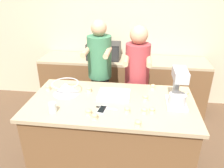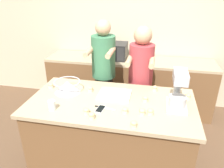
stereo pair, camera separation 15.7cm
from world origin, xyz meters
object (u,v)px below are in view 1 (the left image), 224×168
Objects in this scene: mixing_bowl at (66,88)px; knife at (105,108)px; cupcake_9 at (153,87)px; cupcake_6 at (127,110)px; baking_tray at (114,94)px; person_right at (136,82)px; cell_phone at (102,110)px; microwave_oven at (104,51)px; drinking_glass at (53,108)px; cupcake_3 at (89,90)px; cupcake_4 at (138,123)px; cupcake_1 at (186,94)px; cupcake_7 at (145,98)px; cupcake_11 at (48,88)px; cupcake_8 at (89,112)px; cupcake_2 at (95,116)px; cupcake_0 at (177,92)px; cupcake_5 at (144,111)px; stand_mixer at (178,90)px; cupcake_10 at (152,110)px.

mixing_bowl reaches higher than knife.
cupcake_6 is at bearing -116.02° from cupcake_9.
cupcake_6 is at bearing -63.11° from baking_tray.
person_right is 0.94m from cell_phone.
microwave_oven reaches higher than drinking_glass.
cupcake_4 is at bearing -45.77° from cupcake_3.
cell_phone is 2.42× the size of cupcake_1.
baking_tray is 5.60× the size of cupcake_4.
cupcake_1 is at bearing 18.79° from cupcake_7.
cell_phone is 2.42× the size of cupcake_7.
cupcake_11 is (-1.13, 0.10, 0.00)m from cupcake_7.
cupcake_11 reaches higher than baking_tray.
microwave_oven is 1.79m from cupcake_8.
cupcake_2 is 0.56m from cupcake_3.
cupcake_8 reaches higher than baking_tray.
baking_tray is 0.37m from cupcake_6.
cupcake_0 is (0.75, 0.39, 0.03)m from knife.
cupcake_3 and cupcake_9 have the same top height.
cupcake_5 is (0.05, 0.22, 0.00)m from cupcake_4.
cupcake_9 is at bearing 63.98° from cupcake_6.
mixing_bowl is 1.34m from cupcake_1.
baking_tray is at bearing 135.65° from cupcake_5.
cupcake_8 reaches higher than cell_phone.
cupcake_7 is (-0.31, 0.05, -0.14)m from stand_mixer.
cupcake_3 is (0.25, 0.06, -0.04)m from mixing_bowl.
cupcake_4 and cupcake_7 have the same top height.
cupcake_2 is at bearing -41.84° from cupcake_8.
cupcake_10 and cupcake_11 have the same top height.
baking_tray is at bearing 1.54° from mixing_bowl.
cupcake_4 is at bearing -7.93° from cupcake_2.
cupcake_8 and cupcake_10 have the same top height.
person_right is 25.68× the size of cupcake_0.
microwave_oven is 1.81m from cupcake_5.
person_right is at bearing 66.28° from cupcake_8.
baking_tray is 5.60× the size of cupcake_2.
baking_tray is 0.49m from cupcake_9.
stand_mixer is 1.79× the size of knife.
cupcake_5 is at bearing -19.39° from mixing_bowl.
cupcake_9 is (-0.36, 0.13, 0.00)m from cupcake_1.
cupcake_9 is (-0.26, 0.11, 0.00)m from cupcake_0.
drinking_glass is at bearing -90.29° from mixing_bowl.
cupcake_9 is at bearing 78.19° from cupcake_4.
cupcake_5 is 0.16m from cupcake_6.
cupcake_8 and cupcake_9 have the same top height.
knife is (0.49, 0.13, -0.05)m from drinking_glass.
cupcake_1 is 0.62m from cupcake_5.
cupcake_10 is at bearing -124.61° from cupcake_0.
cupcake_1 is at bearing 1.88° from cupcake_11.
cupcake_4 is (0.36, -0.22, 0.03)m from cell_phone.
knife is at bearing 54.27° from cell_phone.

